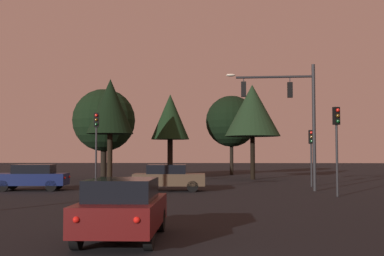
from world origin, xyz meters
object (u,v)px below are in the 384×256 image
(traffic_light_corner_left, at_px, (311,146))
(car_crossing_right, at_px, (32,177))
(traffic_signal_mast_arm, at_px, (290,106))
(traffic_light_median, at_px, (337,133))
(car_crossing_left, at_px, (169,177))
(tree_behind_sign, at_px, (110,107))
(car_nearside_lane, at_px, (123,208))
(tree_left_far, at_px, (252,111))
(tree_center_horizon, at_px, (170,117))
(tree_right_cluster, at_px, (231,121))
(tree_lot_edge, at_px, (104,120))
(traffic_light_corner_right, at_px, (96,135))

(traffic_light_corner_left, xyz_separation_m, car_crossing_right, (-17.08, -3.90, -1.85))
(traffic_signal_mast_arm, distance_m, traffic_light_median, 4.49)
(car_crossing_left, relative_size, tree_behind_sign, 0.54)
(car_crossing_right, xyz_separation_m, tree_behind_sign, (2.92, 7.88, 4.90))
(traffic_signal_mast_arm, height_order, traffic_light_corner_left, traffic_signal_mast_arm)
(traffic_signal_mast_arm, xyz_separation_m, traffic_light_median, (1.69, -3.77, -1.75))
(tree_behind_sign, bearing_deg, car_nearside_lane, -77.19)
(traffic_light_median, distance_m, tree_left_far, 16.76)
(car_nearside_lane, relative_size, car_crossing_right, 0.94)
(traffic_signal_mast_arm, relative_size, traffic_light_corner_left, 1.99)
(tree_center_horizon, bearing_deg, tree_right_cluster, 46.42)
(traffic_signal_mast_arm, height_order, tree_right_cluster, tree_right_cluster)
(tree_center_horizon, distance_m, tree_lot_edge, 6.16)
(traffic_signal_mast_arm, xyz_separation_m, tree_center_horizon, (-8.39, 15.34, 0.54))
(car_nearside_lane, bearing_deg, tree_behind_sign, 102.81)
(traffic_light_median, height_order, tree_center_horizon, tree_center_horizon)
(car_crossing_left, distance_m, tree_behind_sign, 10.72)
(traffic_light_corner_left, bearing_deg, car_nearside_lane, -113.59)
(traffic_light_median, bearing_deg, traffic_signal_mast_arm, 114.20)
(traffic_signal_mast_arm, relative_size, car_crossing_right, 1.71)
(car_crossing_left, relative_size, car_crossing_right, 0.98)
(car_crossing_right, xyz_separation_m, tree_left_far, (14.00, 12.82, 5.01))
(traffic_light_median, distance_m, car_crossing_right, 17.39)
(traffic_signal_mast_arm, height_order, car_nearside_lane, traffic_signal_mast_arm)
(traffic_light_corner_right, bearing_deg, car_crossing_right, -150.24)
(traffic_light_corner_right, xyz_separation_m, tree_right_cluster, (9.27, 19.83, 2.18))
(tree_center_horizon, bearing_deg, tree_lot_edge, -151.88)
(traffic_light_corner_right, distance_m, tree_lot_edge, 11.13)
(car_crossing_left, xyz_separation_m, tree_right_cluster, (4.53, 21.87, 4.71))
(tree_behind_sign, bearing_deg, traffic_signal_mast_arm, -31.79)
(car_nearside_lane, bearing_deg, tree_lot_edge, 103.66)
(traffic_light_median, relative_size, tree_center_horizon, 0.59)
(traffic_light_median, relative_size, tree_lot_edge, 0.59)
(tree_right_cluster, bearing_deg, car_nearside_lane, -96.39)
(tree_behind_sign, xyz_separation_m, tree_lot_edge, (-1.55, 4.85, -0.68))
(car_crossing_left, distance_m, tree_right_cluster, 22.82)
(car_crossing_left, relative_size, tree_right_cluster, 0.52)
(tree_center_horizon, xyz_separation_m, tree_right_cluster, (5.81, 6.11, 0.03))
(traffic_light_corner_right, xyz_separation_m, car_crossing_left, (4.74, -2.04, -2.53))
(car_crossing_left, xyz_separation_m, tree_center_horizon, (-1.28, 15.76, 4.68))
(traffic_light_corner_right, height_order, tree_lot_edge, tree_lot_edge)
(traffic_light_corner_right, xyz_separation_m, car_crossing_right, (-3.33, -1.90, -2.53))
(traffic_light_median, height_order, car_nearside_lane, traffic_light_median)
(traffic_signal_mast_arm, xyz_separation_m, tree_behind_sign, (-12.26, 7.60, 0.76))
(traffic_signal_mast_arm, bearing_deg, car_crossing_left, -176.60)
(traffic_light_corner_left, distance_m, car_nearside_lane, 21.87)
(tree_left_far, bearing_deg, traffic_light_median, -80.03)
(traffic_light_median, distance_m, tree_behind_sign, 18.17)
(car_nearside_lane, bearing_deg, traffic_light_median, 55.95)
(traffic_light_corner_right, height_order, tree_right_cluster, tree_right_cluster)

